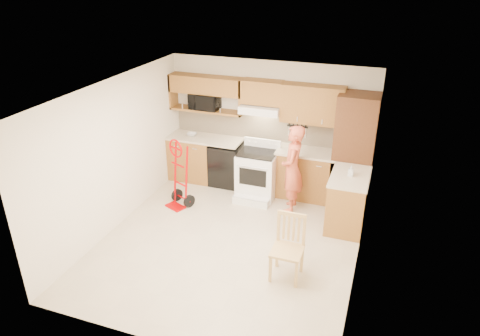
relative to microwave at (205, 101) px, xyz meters
The scene contains 28 objects.
floor 2.96m from the microwave, 58.22° to the right, with size 4.00×4.50×0.02m, color #BEAF90.
ceiling 2.60m from the microwave, 58.22° to the right, with size 4.00×4.50×0.02m, color white.
wall_back 1.36m from the microwave, ahead, with size 4.00×0.02×2.50m, color #EDE1C7.
wall_front 4.55m from the microwave, 73.45° to the right, with size 4.00×0.02×2.50m, color #EDE1C7.
wall_left 2.24m from the microwave, 109.01° to the right, with size 0.02×4.50×2.50m, color #EDE1C7.
wall_right 3.93m from the microwave, 32.27° to the right, with size 0.02×4.50×2.50m, color #EDE1C7.
backsplash 1.38m from the microwave, ahead, with size 3.92×0.03×0.55m, color beige.
lower_cab_left 1.24m from the microwave, 152.42° to the right, with size 0.90×0.60×0.90m, color olive.
dishwasher 1.33m from the microwave, 15.36° to the right, with size 0.60×0.60×0.85m, color black.
lower_cab_right 2.44m from the microwave, ahead, with size 1.14×0.60×0.90m, color olive.
countertop_left 0.74m from the microwave, 72.90° to the right, with size 1.50×0.63×0.04m, color beige.
countertop_right 2.25m from the microwave, ahead, with size 1.14×0.63×0.04m, color beige.
cab_return_right 3.36m from the microwave, 17.36° to the right, with size 0.60×1.00×0.90m, color olive.
countertop_return 3.22m from the microwave, 17.36° to the right, with size 0.63×1.00×0.04m, color beige.
pantry_tall 3.01m from the microwave, ahead, with size 0.70×0.60×2.10m, color #512B17.
upper_cab_left 0.33m from the microwave, ahead, with size 1.50×0.33×0.34m, color olive.
upper_shelf_mw 0.18m from the microwave, ahead, with size 1.50×0.33×0.04m, color olive.
upper_cab_center 1.21m from the microwave, ahead, with size 0.76×0.33×0.44m, color olive.
upper_cab_right 2.13m from the microwave, ahead, with size 1.14×0.33×0.70m, color olive.
range_hood 1.17m from the microwave, ahead, with size 0.76×0.46×0.14m, color white.
knife_strip 1.89m from the microwave, ahead, with size 0.40×0.05×0.29m, color black, non-canonical shape.
microwave is the anchor object (origin of this frame).
range 1.74m from the microwave, 21.55° to the right, with size 0.72×0.95×1.07m, color white, non-canonical shape.
person 2.27m from the microwave, 20.44° to the right, with size 0.59×0.39×1.62m, color #CD563A.
hand_truck 1.68m from the microwave, 90.49° to the right, with size 0.47×0.43×1.19m, color #B90203, non-canonical shape.
dining_chair 3.73m from the microwave, 48.07° to the right, with size 0.43×0.47×0.96m, color #DAB77A, non-canonical shape.
soap_bottle 3.20m from the microwave, 17.38° to the right, with size 0.08×0.08×0.18m, color white.
bowl 0.74m from the microwave, 152.25° to the right, with size 0.20×0.20×0.05m, color white.
Camera 1 is at (2.16, -5.59, 4.13)m, focal length 33.01 mm.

